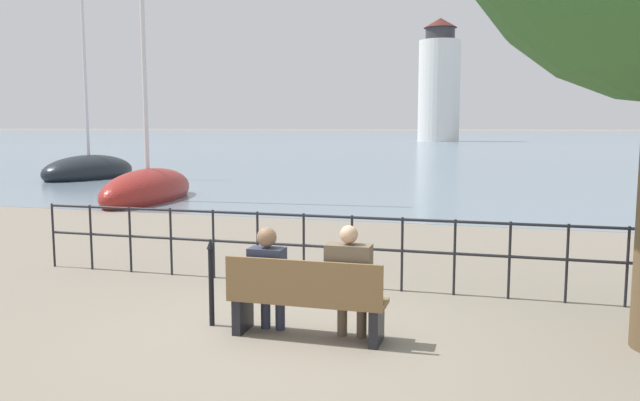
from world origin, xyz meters
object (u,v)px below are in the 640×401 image
Objects in this scene: sailboat_3 at (148,188)px; harbor_lighthouse at (439,85)px; sailboat_2 at (89,170)px; seated_person_left at (268,275)px; closed_umbrella at (211,277)px; park_bench at (306,300)px; seated_person_right at (349,278)px.

harbor_lighthouse is (1.91, 79.92, 8.17)m from sailboat_3.
sailboat_2 is 74.16m from harbor_lighthouse.
harbor_lighthouse reaches higher than seated_person_left.
seated_person_left is 0.11× the size of sailboat_2.
harbor_lighthouse reaches higher than closed_umbrella.
harbor_lighthouse reaches higher than park_bench.
seated_person_left is at bearing -60.14° from sailboat_3.
sailboat_3 is at bearing 124.14° from closed_umbrella.
sailboat_2 reaches higher than park_bench.
park_bench is at bearing -6.79° from closed_umbrella.
seated_person_right is at bearing -42.08° from sailboat_2.
seated_person_left is at bearing -5.01° from closed_umbrella.
park_bench is 1.44× the size of seated_person_left.
seated_person_left is at bearing 170.42° from park_bench.
seated_person_right is 0.10× the size of sailboat_3.
seated_person_right is at bearing -2.38° from closed_umbrella.
sailboat_2 is (-14.29, 17.48, -0.22)m from closed_umbrella.
seated_person_right is at bearing 8.97° from park_bench.
park_bench is 13.77m from sailboat_3.
sailboat_3 is at bearing -38.24° from sailboat_2.
sailboat_3 reaches higher than seated_person_left.
closed_umbrella is at bearing 173.21° from park_bench.
closed_umbrella is at bearing 174.99° from seated_person_left.
park_bench is 1.20m from closed_umbrella.
seated_person_right is 14.01m from sailboat_3.
harbor_lighthouse reaches higher than sailboat_3.
closed_umbrella reaches higher than park_bench.
park_bench is 1.68× the size of closed_umbrella.
harbor_lighthouse is (8.93, 73.17, 8.21)m from sailboat_2.
park_bench is 91.39m from harbor_lighthouse.
harbor_lighthouse is at bearing 81.94° from sailboat_3.
sailboat_3 is (-8.92, 10.80, -0.30)m from seated_person_right.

